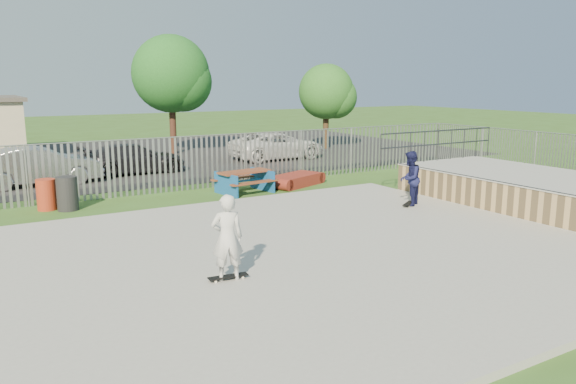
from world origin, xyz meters
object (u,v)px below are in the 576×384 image
funbox (296,180)px  picnic_table (245,182)px  trash_bin_red (46,195)px  car_white (277,146)px  tree_right (326,92)px  skater_navy (410,179)px  car_dark (134,159)px  trash_bin_grey (67,194)px  car_silver (38,166)px  skater_white (227,238)px  tree_mid (171,74)px

funbox → picnic_table: bearing=164.7°
funbox → trash_bin_red: trash_bin_red is taller
car_white → tree_right: 6.09m
trash_bin_red → car_white: size_ratio=0.20×
funbox → car_white: car_white is taller
car_white → skater_navy: size_ratio=2.91×
funbox → tree_right: tree_right is taller
tree_right → skater_navy: (-7.08, -14.86, -2.36)m
car_dark → trash_bin_grey: bearing=146.5°
car_silver → skater_navy: size_ratio=2.68×
funbox → car_dark: bearing=105.3°
tree_right → picnic_table: bearing=-136.6°
funbox → skater_white: size_ratio=1.40×
picnic_table → tree_mid: tree_mid is taller
skater_navy → skater_white: 8.36m
tree_mid → tree_right: 9.04m
car_white → car_dark: bearing=94.3°
car_silver → picnic_table: bearing=-134.2°
car_dark → funbox: bearing=-144.0°
funbox → trash_bin_grey: trash_bin_grey is taller
car_silver → tree_right: size_ratio=0.92×
funbox → tree_mid: tree_mid is taller
funbox → tree_right: size_ratio=0.48×
car_white → tree_mid: size_ratio=0.77×
tree_right → car_silver: bearing=-165.4°
skater_navy → trash_bin_grey: bearing=-63.6°
tree_right → car_dark: bearing=-164.8°
trash_bin_red → car_white: car_white is taller
trash_bin_grey → car_white: (11.46, 6.80, 0.18)m
funbox → skater_white: bearing=-150.4°
car_dark → tree_right: (12.50, 3.39, 2.70)m
tree_mid → trash_bin_red: bearing=-125.9°
trash_bin_red → car_silver: 4.71m
tree_mid → skater_white: tree_mid is taller
picnic_table → car_silver: (-6.19, 5.41, 0.37)m
trash_bin_grey → skater_white: skater_white is taller
tree_mid → funbox: bearing=-86.3°
picnic_table → skater_white: size_ratio=1.23×
car_dark → car_white: 7.71m
tree_mid → picnic_table: bearing=-97.5°
trash_bin_red → car_silver: (0.39, 4.69, 0.29)m
trash_bin_red → trash_bin_grey: (0.56, -0.40, 0.05)m
picnic_table → car_white: car_white is taller
car_silver → skater_navy: skater_navy is taller
car_silver → car_dark: car_silver is taller
car_silver → tree_mid: tree_mid is taller
trash_bin_red → tree_mid: (8.17, 11.30, 3.88)m
trash_bin_grey → car_silver: bearing=91.9°
trash_bin_red → skater_white: skater_white is taller
car_silver → tree_right: tree_right is taller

